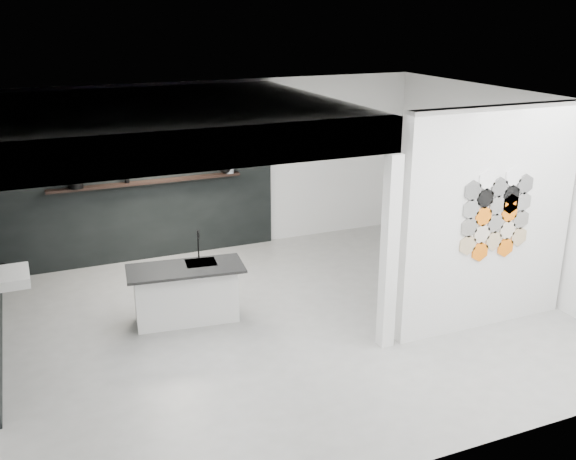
# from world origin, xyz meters

# --- Properties ---
(floor) EXTENTS (7.00, 6.00, 0.01)m
(floor) POSITION_xyz_m (0.00, 0.00, -0.01)
(floor) COLOR gray
(partition_panel) EXTENTS (2.45, 0.15, 2.80)m
(partition_panel) POSITION_xyz_m (2.23, -1.00, 1.40)
(partition_panel) COLOR silver
(partition_panel) RESTS_ON floor
(bay_clad_back) EXTENTS (4.40, 0.04, 2.35)m
(bay_clad_back) POSITION_xyz_m (-1.30, 2.97, 1.18)
(bay_clad_back) COLOR black
(bay_clad_back) RESTS_ON floor
(bulkhead) EXTENTS (4.40, 4.00, 0.40)m
(bulkhead) POSITION_xyz_m (-1.30, 1.00, 2.55)
(bulkhead) COLOR silver
(bulkhead) RESTS_ON corner_column
(corner_column) EXTENTS (0.16, 0.16, 2.35)m
(corner_column) POSITION_xyz_m (0.82, -1.00, 1.18)
(corner_column) COLOR silver
(corner_column) RESTS_ON floor
(fascia_beam) EXTENTS (4.40, 0.16, 0.40)m
(fascia_beam) POSITION_xyz_m (-1.30, -0.92, 2.55)
(fascia_beam) COLOR silver
(fascia_beam) RESTS_ON corner_column
(wall_basin) EXTENTS (0.40, 0.60, 0.12)m
(wall_basin) POSITION_xyz_m (-3.24, 0.80, 0.85)
(wall_basin) COLOR silver
(wall_basin) RESTS_ON bay_clad_left
(display_shelf) EXTENTS (3.00, 0.15, 0.04)m
(display_shelf) POSITION_xyz_m (-1.20, 2.87, 1.30)
(display_shelf) COLOR black
(display_shelf) RESTS_ON bay_clad_back
(kitchen_island) EXTENTS (1.53, 0.82, 1.18)m
(kitchen_island) POSITION_xyz_m (-1.22, 0.55, 0.40)
(kitchen_island) COLOR silver
(kitchen_island) RESTS_ON floor
(stockpot) EXTENTS (0.28, 0.28, 0.18)m
(stockpot) POSITION_xyz_m (-2.26, 2.87, 1.41)
(stockpot) COLOR black
(stockpot) RESTS_ON display_shelf
(kettle) EXTENTS (0.21, 0.21, 0.16)m
(kettle) POSITION_xyz_m (0.08, 2.87, 1.40)
(kettle) COLOR black
(kettle) RESTS_ON display_shelf
(glass_bowl) EXTENTS (0.17, 0.17, 0.10)m
(glass_bowl) POSITION_xyz_m (0.14, 2.87, 1.37)
(glass_bowl) COLOR gray
(glass_bowl) RESTS_ON display_shelf
(glass_vase) EXTENTS (0.11, 0.11, 0.12)m
(glass_vase) POSITION_xyz_m (0.15, 2.87, 1.38)
(glass_vase) COLOR gray
(glass_vase) RESTS_ON display_shelf
(bottle_dark) EXTENTS (0.07, 0.07, 0.18)m
(bottle_dark) POSITION_xyz_m (-1.50, 2.87, 1.41)
(bottle_dark) COLOR black
(bottle_dark) RESTS_ON display_shelf
(utensil_cup) EXTENTS (0.10, 0.10, 0.10)m
(utensil_cup) POSITION_xyz_m (-2.21, 2.87, 1.37)
(utensil_cup) COLOR black
(utensil_cup) RESTS_ON display_shelf
(hex_tile_cluster) EXTENTS (1.04, 0.02, 1.16)m
(hex_tile_cluster) POSITION_xyz_m (2.26, -1.09, 1.50)
(hex_tile_cluster) COLOR tan
(hex_tile_cluster) RESTS_ON partition_panel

